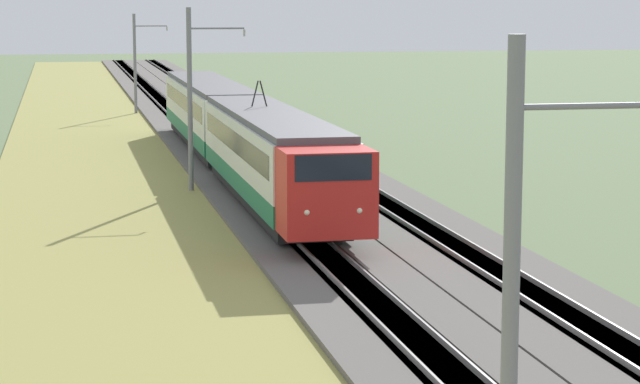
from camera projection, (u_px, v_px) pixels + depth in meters
name	position (u px, v px, depth m)	size (l,w,h in m)	color
ballast_main	(238.00, 177.00, 58.34)	(240.00, 4.40, 0.30)	#605B56
ballast_adjacent	(332.00, 174.00, 59.24)	(240.00, 4.40, 0.30)	#605B56
track_main	(238.00, 177.00, 58.33)	(240.00, 1.57, 0.45)	#4C4238
track_adjacent	(332.00, 174.00, 59.24)	(240.00, 1.57, 0.45)	#4C4238
grass_verge	(98.00, 183.00, 57.03)	(240.00, 9.48, 0.12)	#99934C
passenger_train	(236.00, 128.00, 58.71)	(42.36, 3.02, 5.05)	red
catenary_mast_near	(515.00, 334.00, 15.82)	(0.22, 2.56, 7.84)	slate
catenary_mast_mid	(191.00, 98.00, 53.86)	(0.22, 2.56, 8.04)	slate
catenary_mast_far	(136.00, 63.00, 91.96)	(0.22, 2.56, 7.44)	slate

